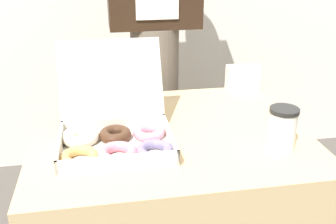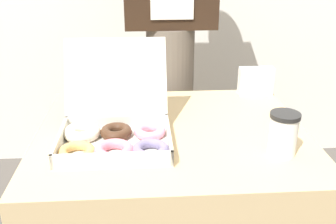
{
  "view_description": "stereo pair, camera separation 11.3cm",
  "coord_description": "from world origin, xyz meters",
  "px_view_note": "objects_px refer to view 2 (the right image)",
  "views": [
    {
      "loc": [
        -0.2,
        -1.09,
        1.25
      ],
      "look_at": [
        -0.02,
        -0.07,
        0.8
      ],
      "focal_mm": 42.0,
      "sensor_mm": 36.0,
      "label": 1
    },
    {
      "loc": [
        -0.09,
        -1.11,
        1.25
      ],
      "look_at": [
        -0.02,
        -0.07,
        0.8
      ],
      "focal_mm": 42.0,
      "sensor_mm": 36.0,
      "label": 2
    }
  ],
  "objects_px": {
    "donut_box": "(113,131)",
    "napkin_holder": "(256,81)",
    "coffee_cup": "(283,134)",
    "person_customer": "(170,22)"
  },
  "relations": [
    {
      "from": "napkin_holder",
      "to": "donut_box",
      "type": "bearing_deg",
      "value": -144.63
    },
    {
      "from": "person_customer",
      "to": "coffee_cup",
      "type": "bearing_deg",
      "value": -70.4
    },
    {
      "from": "donut_box",
      "to": "person_customer",
      "type": "bearing_deg",
      "value": 71.35
    },
    {
      "from": "coffee_cup",
      "to": "donut_box",
      "type": "bearing_deg",
      "value": 168.52
    },
    {
      "from": "donut_box",
      "to": "napkin_holder",
      "type": "xyz_separation_m",
      "value": [
        0.52,
        0.37,
        0.01
      ]
    },
    {
      "from": "person_customer",
      "to": "donut_box",
      "type": "bearing_deg",
      "value": -108.65
    },
    {
      "from": "coffee_cup",
      "to": "napkin_holder",
      "type": "height_order",
      "value": "coffee_cup"
    },
    {
      "from": "coffee_cup",
      "to": "napkin_holder",
      "type": "bearing_deg",
      "value": 83.44
    },
    {
      "from": "donut_box",
      "to": "coffee_cup",
      "type": "xyz_separation_m",
      "value": [
        0.47,
        -0.1,
        0.02
      ]
    },
    {
      "from": "coffee_cup",
      "to": "person_customer",
      "type": "relative_size",
      "value": 0.07
    }
  ]
}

